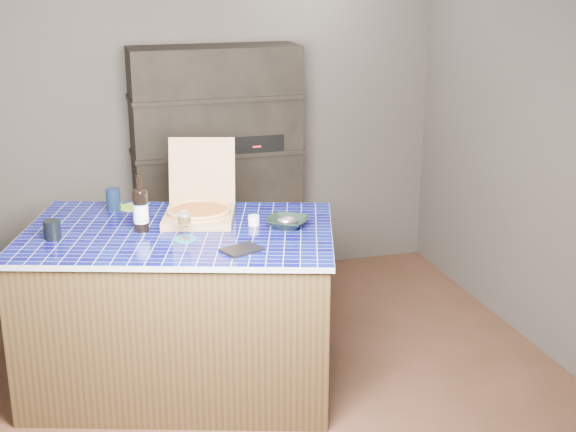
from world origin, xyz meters
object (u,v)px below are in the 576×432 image
object	(u,v)px
mead_bottle	(141,209)
wine_glass	(184,219)
dvd_case	(242,250)
pizza_box	(199,209)
kitchen_island	(181,308)
bowl	(287,223)

from	to	relation	value
mead_bottle	wine_glass	world-z (taller)	mead_bottle
dvd_case	pizza_box	bearing A→B (deg)	168.61
pizza_box	dvd_case	size ratio (longest dim) A/B	2.88
kitchen_island	dvd_case	world-z (taller)	dvd_case
kitchen_island	pizza_box	world-z (taller)	pizza_box
pizza_box	wine_glass	distance (m)	0.36
wine_glass	bowl	xyz separation A→B (m)	(0.59, 0.04, -0.09)
wine_glass	bowl	world-z (taller)	wine_glass
pizza_box	mead_bottle	size ratio (longest dim) A/B	1.75
kitchen_island	pizza_box	size ratio (longest dim) A/B	3.44
pizza_box	dvd_case	distance (m)	0.60
mead_bottle	bowl	bearing A→B (deg)	-11.66
kitchen_island	dvd_case	size ratio (longest dim) A/B	9.91
mead_bottle	bowl	world-z (taller)	mead_bottle
dvd_case	wine_glass	bearing A→B (deg)	-158.01
mead_bottle	bowl	distance (m)	0.82
kitchen_island	wine_glass	distance (m)	0.61
dvd_case	bowl	size ratio (longest dim) A/B	0.87
kitchen_island	dvd_case	xyz separation A→B (m)	(0.27, -0.42, 0.48)
pizza_box	bowl	xyz separation A→B (m)	(0.45, -0.28, -0.03)
kitchen_island	bowl	size ratio (longest dim) A/B	8.61
mead_bottle	wine_glass	distance (m)	0.29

